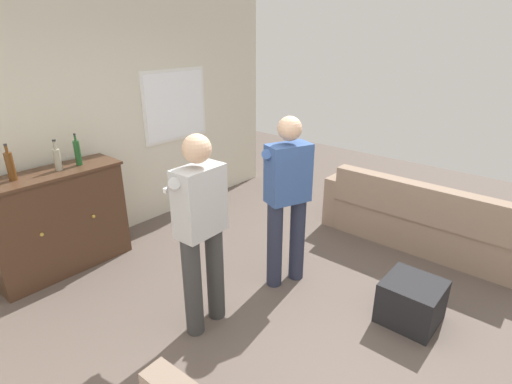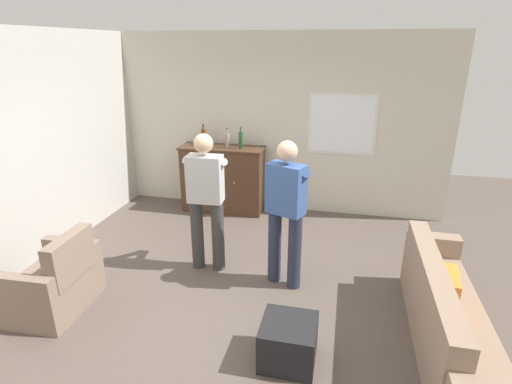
{
  "view_description": "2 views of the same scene",
  "coord_description": "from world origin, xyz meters",
  "px_view_note": "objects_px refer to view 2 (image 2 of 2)",
  "views": [
    {
      "loc": [
        -2.35,
        -1.65,
        2.37
      ],
      "look_at": [
        0.06,
        0.42,
        1.08
      ],
      "focal_mm": 28.0,
      "sensor_mm": 36.0,
      "label": 1
    },
    {
      "loc": [
        1.03,
        -3.59,
        2.6
      ],
      "look_at": [
        0.11,
        0.44,
        1.07
      ],
      "focal_mm": 28.0,
      "sensor_mm": 36.0,
      "label": 2
    }
  ],
  "objects_px": {
    "armchair": "(56,283)",
    "bottle_spirits_clear": "(204,137)",
    "bottle_wine_green": "(241,140)",
    "person_standing_left": "(206,196)",
    "bottle_liquor_amber": "(228,140)",
    "ottoman": "(288,342)",
    "couch": "(446,320)",
    "person_standing_right": "(286,208)",
    "sideboard_cabinet": "(223,179)"
  },
  "relations": [
    {
      "from": "armchair",
      "to": "bottle_spirits_clear",
      "type": "bearing_deg",
      "value": 78.64
    },
    {
      "from": "bottle_wine_green",
      "to": "person_standing_left",
      "type": "relative_size",
      "value": 0.2
    },
    {
      "from": "bottle_liquor_amber",
      "to": "armchair",
      "type": "bearing_deg",
      "value": -109.02
    },
    {
      "from": "ottoman",
      "to": "couch",
      "type": "bearing_deg",
      "value": 17.93
    },
    {
      "from": "couch",
      "to": "bottle_spirits_clear",
      "type": "xyz_separation_m",
      "value": [
        -3.2,
        2.71,
        0.9
      ]
    },
    {
      "from": "person_standing_left",
      "to": "ottoman",
      "type": "bearing_deg",
      "value": -48.28
    },
    {
      "from": "armchair",
      "to": "person_standing_right",
      "type": "bearing_deg",
      "value": 24.02
    },
    {
      "from": "sideboard_cabinet",
      "to": "bottle_spirits_clear",
      "type": "xyz_separation_m",
      "value": [
        -0.31,
        0.02,
        0.68
      ]
    },
    {
      "from": "couch",
      "to": "person_standing_right",
      "type": "distance_m",
      "value": 1.84
    },
    {
      "from": "armchair",
      "to": "person_standing_left",
      "type": "relative_size",
      "value": 0.54
    },
    {
      "from": "bottle_wine_green",
      "to": "ottoman",
      "type": "xyz_separation_m",
      "value": [
        1.24,
        -3.11,
        -1.02
      ]
    },
    {
      "from": "bottle_liquor_amber",
      "to": "couch",
      "type": "bearing_deg",
      "value": -43.79
    },
    {
      "from": "couch",
      "to": "ottoman",
      "type": "bearing_deg",
      "value": -162.07
    },
    {
      "from": "bottle_liquor_amber",
      "to": "bottle_spirits_clear",
      "type": "xyz_separation_m",
      "value": [
        -0.41,
        0.04,
        0.02
      ]
    },
    {
      "from": "couch",
      "to": "sideboard_cabinet",
      "type": "xyz_separation_m",
      "value": [
        -2.89,
        2.69,
        0.22
      ]
    },
    {
      "from": "armchair",
      "to": "person_standing_left",
      "type": "xyz_separation_m",
      "value": [
        1.26,
        1.13,
        0.65
      ]
    },
    {
      "from": "bottle_spirits_clear",
      "to": "person_standing_left",
      "type": "xyz_separation_m",
      "value": [
        0.67,
        -1.81,
        -0.28
      ]
    },
    {
      "from": "couch",
      "to": "ottoman",
      "type": "relative_size",
      "value": 4.87
    },
    {
      "from": "bottle_liquor_amber",
      "to": "person_standing_left",
      "type": "xyz_separation_m",
      "value": [
        0.27,
        -1.77,
        -0.26
      ]
    },
    {
      "from": "armchair",
      "to": "bottle_spirits_clear",
      "type": "height_order",
      "value": "bottle_spirits_clear"
    },
    {
      "from": "bottle_spirits_clear",
      "to": "person_standing_left",
      "type": "height_order",
      "value": "person_standing_left"
    },
    {
      "from": "sideboard_cabinet",
      "to": "bottle_spirits_clear",
      "type": "height_order",
      "value": "bottle_spirits_clear"
    },
    {
      "from": "bottle_spirits_clear",
      "to": "person_standing_right",
      "type": "relative_size",
      "value": 0.21
    },
    {
      "from": "sideboard_cabinet",
      "to": "bottle_wine_green",
      "type": "relative_size",
      "value": 4.07
    },
    {
      "from": "armchair",
      "to": "bottle_spirits_clear",
      "type": "xyz_separation_m",
      "value": [
        0.59,
        2.94,
        0.93
      ]
    },
    {
      "from": "bottle_spirits_clear",
      "to": "sideboard_cabinet",
      "type": "bearing_deg",
      "value": -4.49
    },
    {
      "from": "sideboard_cabinet",
      "to": "ottoman",
      "type": "relative_size",
      "value": 2.85
    },
    {
      "from": "couch",
      "to": "person_standing_right",
      "type": "bearing_deg",
      "value": 153.84
    },
    {
      "from": "bottle_wine_green",
      "to": "bottle_spirits_clear",
      "type": "height_order",
      "value": "bottle_spirits_clear"
    },
    {
      "from": "person_standing_left",
      "to": "person_standing_right",
      "type": "height_order",
      "value": "same"
    },
    {
      "from": "armchair",
      "to": "couch",
      "type": "bearing_deg",
      "value": 3.42
    },
    {
      "from": "bottle_wine_green",
      "to": "ottoman",
      "type": "height_order",
      "value": "bottle_wine_green"
    },
    {
      "from": "sideboard_cabinet",
      "to": "person_standing_right",
      "type": "distance_m",
      "value": 2.37
    },
    {
      "from": "bottle_spirits_clear",
      "to": "ottoman",
      "type": "distance_m",
      "value": 3.8
    },
    {
      "from": "armchair",
      "to": "ottoman",
      "type": "relative_size",
      "value": 1.92
    },
    {
      "from": "bottle_liquor_amber",
      "to": "person_standing_left",
      "type": "relative_size",
      "value": 0.19
    },
    {
      "from": "sideboard_cabinet",
      "to": "person_standing_left",
      "type": "xyz_separation_m",
      "value": [
        0.37,
        -1.79,
        0.4
      ]
    },
    {
      "from": "couch",
      "to": "bottle_liquor_amber",
      "type": "height_order",
      "value": "bottle_liquor_amber"
    },
    {
      "from": "bottle_liquor_amber",
      "to": "bottle_spirits_clear",
      "type": "bearing_deg",
      "value": 174.37
    },
    {
      "from": "armchair",
      "to": "person_standing_right",
      "type": "xyz_separation_m",
      "value": [
        2.23,
        0.99,
        0.65
      ]
    },
    {
      "from": "armchair",
      "to": "ottoman",
      "type": "bearing_deg",
      "value": -4.79
    },
    {
      "from": "bottle_wine_green",
      "to": "ottoman",
      "type": "relative_size",
      "value": 0.7
    },
    {
      "from": "person_standing_right",
      "to": "armchair",
      "type": "bearing_deg",
      "value": -155.98
    },
    {
      "from": "bottle_liquor_amber",
      "to": "ottoman",
      "type": "distance_m",
      "value": 3.57
    },
    {
      "from": "armchair",
      "to": "bottle_wine_green",
      "type": "distance_m",
      "value": 3.28
    },
    {
      "from": "couch",
      "to": "bottle_liquor_amber",
      "type": "relative_size",
      "value": 7.38
    },
    {
      "from": "sideboard_cabinet",
      "to": "person_standing_right",
      "type": "bearing_deg",
      "value": -55.33
    },
    {
      "from": "couch",
      "to": "person_standing_left",
      "type": "bearing_deg",
      "value": 160.34
    },
    {
      "from": "ottoman",
      "to": "bottle_spirits_clear",
      "type": "bearing_deg",
      "value": 120.63
    },
    {
      "from": "bottle_wine_green",
      "to": "person_standing_right",
      "type": "height_order",
      "value": "person_standing_right"
    }
  ]
}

